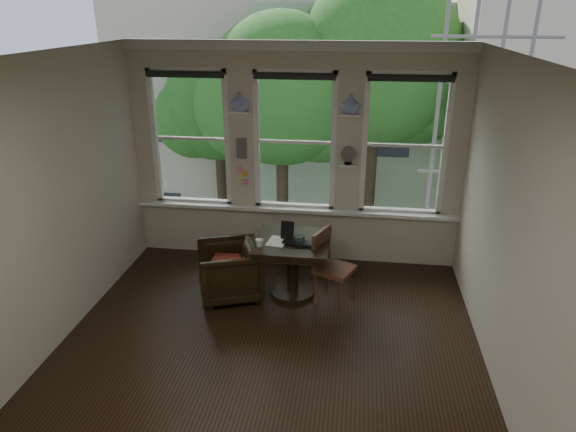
# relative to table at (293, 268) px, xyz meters

# --- Properties ---
(ground) EXTENTS (4.50, 4.50, 0.00)m
(ground) POSITION_rel_table_xyz_m (-0.12, -1.14, -0.38)
(ground) COLOR black
(ground) RESTS_ON ground
(ceiling) EXTENTS (4.50, 4.50, 0.00)m
(ceiling) POSITION_rel_table_xyz_m (-0.12, -1.14, 2.62)
(ceiling) COLOR silver
(ceiling) RESTS_ON ground
(wall_back) EXTENTS (4.50, 0.00, 4.50)m
(wall_back) POSITION_rel_table_xyz_m (-0.12, 1.11, 1.12)
(wall_back) COLOR beige
(wall_back) RESTS_ON ground
(wall_front) EXTENTS (4.50, 0.00, 4.50)m
(wall_front) POSITION_rel_table_xyz_m (-0.12, -3.39, 1.12)
(wall_front) COLOR beige
(wall_front) RESTS_ON ground
(wall_left) EXTENTS (0.00, 4.50, 4.50)m
(wall_left) POSITION_rel_table_xyz_m (-2.37, -1.14, 1.12)
(wall_left) COLOR beige
(wall_left) RESTS_ON ground
(wall_right) EXTENTS (0.00, 4.50, 4.50)m
(wall_right) POSITION_rel_table_xyz_m (2.13, -1.14, 1.12)
(wall_right) COLOR beige
(wall_right) RESTS_ON ground
(window_left) EXTENTS (1.10, 0.12, 1.90)m
(window_left) POSITION_rel_table_xyz_m (-1.57, 1.11, 1.32)
(window_left) COLOR white
(window_left) RESTS_ON ground
(window_center) EXTENTS (1.10, 0.12, 1.90)m
(window_center) POSITION_rel_table_xyz_m (-0.12, 1.11, 1.32)
(window_center) COLOR white
(window_center) RESTS_ON ground
(window_right) EXTENTS (1.10, 0.12, 1.90)m
(window_right) POSITION_rel_table_xyz_m (1.33, 1.11, 1.32)
(window_right) COLOR white
(window_right) RESTS_ON ground
(shelf_left) EXTENTS (0.26, 0.16, 0.03)m
(shelf_left) POSITION_rel_table_xyz_m (-0.84, 1.01, 1.73)
(shelf_left) COLOR white
(shelf_left) RESTS_ON ground
(shelf_right) EXTENTS (0.26, 0.16, 0.03)m
(shelf_right) POSITION_rel_table_xyz_m (0.61, 1.01, 1.73)
(shelf_right) COLOR white
(shelf_right) RESTS_ON ground
(intercom) EXTENTS (0.14, 0.06, 0.28)m
(intercom) POSITION_rel_table_xyz_m (-0.84, 1.04, 1.23)
(intercom) COLOR #59544F
(intercom) RESTS_ON ground
(sticky_notes) EXTENTS (0.16, 0.01, 0.24)m
(sticky_notes) POSITION_rel_table_xyz_m (-0.84, 1.05, 0.88)
(sticky_notes) COLOR pink
(sticky_notes) RESTS_ON ground
(desk_fan) EXTENTS (0.20, 0.20, 0.24)m
(desk_fan) POSITION_rel_table_xyz_m (0.61, 0.99, 1.16)
(desk_fan) COLOR #59544F
(desk_fan) RESTS_ON ground
(vase_left) EXTENTS (0.24, 0.24, 0.25)m
(vase_left) POSITION_rel_table_xyz_m (-0.84, 1.01, 1.86)
(vase_left) COLOR white
(vase_left) RESTS_ON shelf_left
(vase_right) EXTENTS (0.24, 0.24, 0.25)m
(vase_right) POSITION_rel_table_xyz_m (0.61, 1.01, 1.86)
(vase_right) COLOR white
(vase_right) RESTS_ON shelf_right
(table) EXTENTS (0.90, 0.90, 0.75)m
(table) POSITION_rel_table_xyz_m (0.00, 0.00, 0.00)
(table) COLOR black
(table) RESTS_ON ground
(armchair_left) EXTENTS (0.97, 0.96, 0.69)m
(armchair_left) POSITION_rel_table_xyz_m (-0.77, -0.14, -0.03)
(armchair_left) COLOR black
(armchair_left) RESTS_ON ground
(cushion_red) EXTENTS (0.45, 0.45, 0.06)m
(cushion_red) POSITION_rel_table_xyz_m (-0.77, -0.14, 0.08)
(cushion_red) COLOR maroon
(cushion_red) RESTS_ON armchair_left
(side_chair_right) EXTENTS (0.55, 0.55, 0.92)m
(side_chair_right) POSITION_rel_table_xyz_m (0.53, -0.12, 0.09)
(side_chair_right) COLOR #412417
(side_chair_right) RESTS_ON ground
(laptop) EXTENTS (0.39, 0.27, 0.03)m
(laptop) POSITION_rel_table_xyz_m (0.06, -0.16, 0.39)
(laptop) COLOR black
(laptop) RESTS_ON table
(mug) EXTENTS (0.11, 0.11, 0.09)m
(mug) POSITION_rel_table_xyz_m (-0.37, -0.23, 0.42)
(mug) COLOR white
(mug) RESTS_ON table
(drinking_glass) EXTENTS (0.17, 0.17, 0.10)m
(drinking_glass) POSITION_rel_table_xyz_m (0.09, -0.10, 0.43)
(drinking_glass) COLOR white
(drinking_glass) RESTS_ON table
(tablet) EXTENTS (0.16, 0.09, 0.22)m
(tablet) POSITION_rel_table_xyz_m (-0.07, 0.05, 0.48)
(tablet) COLOR black
(tablet) RESTS_ON table
(papers) EXTENTS (0.26, 0.33, 0.00)m
(papers) POSITION_rel_table_xyz_m (-0.18, -0.06, 0.38)
(papers) COLOR silver
(papers) RESTS_ON table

